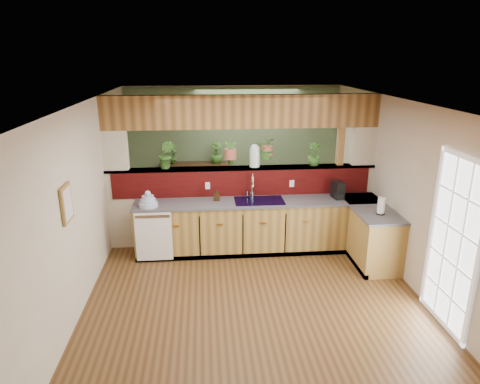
{
  "coord_description": "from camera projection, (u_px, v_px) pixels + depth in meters",
  "views": [
    {
      "loc": [
        -0.65,
        -5.7,
        3.22
      ],
      "look_at": [
        -0.1,
        0.7,
        1.15
      ],
      "focal_mm": 32.0,
      "sensor_mm": 36.0,
      "label": 1
    }
  ],
  "objects": [
    {
      "name": "sage_backwall",
      "position": [
        233.0,
        147.0,
        9.34
      ],
      "size": [
        4.55,
        0.02,
        2.55
      ],
      "primitive_type": "cube",
      "color": "#4B6142",
      "rests_on": "ground"
    },
    {
      "name": "paper_towel",
      "position": [
        381.0,
        206.0,
        6.48
      ],
      "size": [
        0.13,
        0.13,
        0.28
      ],
      "color": "black",
      "rests_on": "countertop"
    },
    {
      "name": "wall_left",
      "position": [
        84.0,
        201.0,
        5.86
      ],
      "size": [
        0.02,
        7.0,
        2.6
      ],
      "primitive_type": "cube",
      "color": "beige",
      "rests_on": "ground"
    },
    {
      "name": "dish_stack",
      "position": [
        148.0,
        201.0,
        6.82
      ],
      "size": [
        0.3,
        0.3,
        0.26
      ],
      "color": "#A8B6DA",
      "rests_on": "countertop"
    },
    {
      "name": "ledge_plant_left",
      "position": [
        166.0,
        154.0,
        7.12
      ],
      "size": [
        0.3,
        0.25,
        0.48
      ],
      "primitive_type": "imported",
      "rotation": [
        0.0,
        0.0,
        -0.16
      ],
      "color": "#2C571E",
      "rests_on": "pass_through_ledge"
    },
    {
      "name": "dishwasher",
      "position": [
        154.0,
        236.0,
        6.81
      ],
      "size": [
        0.58,
        0.03,
        0.82
      ],
      "color": "white",
      "rests_on": "ground"
    },
    {
      "name": "glass_jar",
      "position": [
        255.0,
        156.0,
        7.26
      ],
      "size": [
        0.17,
        0.17,
        0.39
      ],
      "color": "silver",
      "rests_on": "pass_through_ledge"
    },
    {
      "name": "soap_dispenser",
      "position": [
        217.0,
        195.0,
        7.09
      ],
      "size": [
        0.1,
        0.1,
        0.2
      ],
      "primitive_type": "imported",
      "rotation": [
        0.0,
        0.0,
        -0.13
      ],
      "color": "#382614",
      "rests_on": "countertop"
    },
    {
      "name": "hanging_plant_b",
      "position": [
        267.0,
        138.0,
        7.18
      ],
      "size": [
        0.44,
        0.42,
        0.51
      ],
      "color": "brown",
      "rests_on": "header_beam"
    },
    {
      "name": "pass_through_ledge",
      "position": [
        242.0,
        168.0,
        7.3
      ],
      "size": [
        4.6,
        0.21,
        0.04
      ],
      "primitive_type": "cube",
      "color": "brown",
      "rests_on": "ground"
    },
    {
      "name": "navy_sink",
      "position": [
        259.0,
        205.0,
        7.14
      ],
      "size": [
        0.82,
        0.5,
        0.18
      ],
      "color": "black",
      "rests_on": "countertop"
    },
    {
      "name": "ceiling",
      "position": [
        252.0,
        104.0,
        5.65
      ],
      "size": [
        4.6,
        7.0,
        0.01
      ],
      "primitive_type": "cube",
      "color": "brown",
      "rests_on": "ground"
    },
    {
      "name": "french_door",
      "position": [
        453.0,
        246.0,
        5.08
      ],
      "size": [
        0.06,
        1.02,
        2.16
      ],
      "primitive_type": "cube",
      "color": "white",
      "rests_on": "ground"
    },
    {
      "name": "wall_back",
      "position": [
        233.0,
        146.0,
        9.36
      ],
      "size": [
        4.6,
        0.02,
        2.6
      ],
      "primitive_type": "cube",
      "color": "beige",
      "rests_on": "ground"
    },
    {
      "name": "coffee_maker",
      "position": [
        338.0,
        191.0,
        7.2
      ],
      "size": [
        0.15,
        0.26,
        0.29
      ],
      "rotation": [
        0.0,
        0.0,
        0.18
      ],
      "color": "black",
      "rests_on": "countertop"
    },
    {
      "name": "shelf_plant_b",
      "position": [
        217.0,
        153.0,
        9.12
      ],
      "size": [
        0.31,
        0.31,
        0.46
      ],
      "primitive_type": "imported",
      "rotation": [
        0.0,
        0.0,
        -0.22
      ],
      "color": "#2C571E",
      "rests_on": "shelving_console"
    },
    {
      "name": "header_beam",
      "position": [
        242.0,
        112.0,
        7.01
      ],
      "size": [
        4.6,
        0.15,
        0.55
      ],
      "primitive_type": "cube",
      "color": "brown",
      "rests_on": "ground"
    },
    {
      "name": "faucet",
      "position": [
        252.0,
        185.0,
        7.18
      ],
      "size": [
        0.19,
        0.19,
        0.43
      ],
      "color": "#B7B7B2",
      "rests_on": "countertop"
    },
    {
      "name": "framed_print",
      "position": [
        67.0,
        204.0,
        5.02
      ],
      "size": [
        0.04,
        0.35,
        0.45
      ],
      "color": "olive",
      "rests_on": "wall_left"
    },
    {
      "name": "shelf_plant_a",
      "position": [
        173.0,
        154.0,
        9.04
      ],
      "size": [
        0.26,
        0.21,
        0.44
      ],
      "primitive_type": "imported",
      "rotation": [
        0.0,
        0.0,
        0.23
      ],
      "color": "#2C571E",
      "rests_on": "shelving_console"
    },
    {
      "name": "pass_through_partition",
      "position": [
        244.0,
        178.0,
        7.36
      ],
      "size": [
        4.6,
        0.21,
        2.6
      ],
      "color": "beige",
      "rests_on": "ground"
    },
    {
      "name": "shelving_console",
      "position": [
        196.0,
        186.0,
        9.3
      ],
      "size": [
        1.5,
        0.45,
        0.99
      ],
      "primitive_type": "cube",
      "rotation": [
        0.0,
        0.0,
        -0.04
      ],
      "color": "black",
      "rests_on": "ground"
    },
    {
      "name": "countertop",
      "position": [
        294.0,
        227.0,
        7.2
      ],
      "size": [
        4.14,
        1.52,
        0.9
      ],
      "color": "olive",
      "rests_on": "ground"
    },
    {
      "name": "hanging_plant_a",
      "position": [
        230.0,
        144.0,
        7.16
      ],
      "size": [
        0.26,
        0.22,
        0.55
      ],
      "color": "brown",
      "rests_on": "header_beam"
    },
    {
      "name": "floor_plant",
      "position": [
        299.0,
        198.0,
        9.04
      ],
      "size": [
        0.68,
        0.62,
        0.66
      ],
      "primitive_type": "imported",
      "rotation": [
        0.0,
        0.0,
        -0.18
      ],
      "color": "#2C571E",
      "rests_on": "ground"
    },
    {
      "name": "ground",
      "position": [
        250.0,
        278.0,
        6.44
      ],
      "size": [
        4.6,
        7.0,
        0.01
      ],
      "primitive_type": "cube",
      "color": "#503418",
      "rests_on": "ground"
    },
    {
      "name": "ledge_plant_right",
      "position": [
        314.0,
        154.0,
        7.34
      ],
      "size": [
        0.23,
        0.23,
        0.39
      ],
      "primitive_type": "imported",
      "rotation": [
        0.0,
        0.0,
        0.07
      ],
      "color": "#2C571E",
      "rests_on": "pass_through_ledge"
    },
    {
      "name": "wall_right",
      "position": [
        407.0,
        193.0,
        6.23
      ],
      "size": [
        0.02,
        7.0,
        2.6
      ],
      "primitive_type": "cube",
      "color": "beige",
      "rests_on": "ground"
    },
    {
      "name": "wall_front",
      "position": [
        312.0,
        370.0,
        2.73
      ],
      "size": [
        4.6,
        0.02,
        2.6
      ],
      "primitive_type": "cube",
      "color": "beige",
      "rests_on": "ground"
    }
  ]
}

